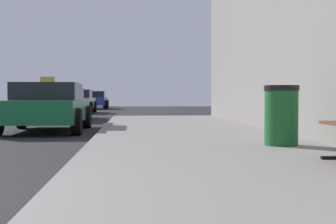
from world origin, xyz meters
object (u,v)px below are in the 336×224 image
object	(u,v)px
car_blue	(94,100)
car_red	(60,103)
car_yellow	(95,99)
car_silver	(76,101)
car_green	(47,107)
trash_bin	(281,115)

from	to	relation	value
car_blue	car_red	bearing A→B (deg)	90.06
car_yellow	car_silver	bearing A→B (deg)	90.93
car_green	car_blue	world-z (taller)	car_green
car_silver	car_blue	world-z (taller)	same
car_yellow	car_blue	bearing A→B (deg)	93.65
car_red	car_silver	bearing A→B (deg)	-88.08
car_green	car_red	world-z (taller)	same
car_silver	car_yellow	distance (m)	16.35
trash_bin	car_red	xyz separation A→B (m)	(-5.15, 11.74, 0.02)
car_green	car_red	bearing A→B (deg)	-84.79
car_yellow	car_green	bearing A→B (deg)	92.07
trash_bin	car_silver	bearing A→B (deg)	105.69
car_blue	car_yellow	bearing A→B (deg)	-86.35
car_blue	car_yellow	distance (m)	7.83
trash_bin	car_red	bearing A→B (deg)	113.68
car_yellow	car_red	bearing A→B (deg)	91.24
car_green	car_blue	size ratio (longest dim) A/B	0.99
car_red	car_blue	world-z (taller)	car_red
car_green	car_silver	world-z (taller)	car_green
car_green	trash_bin	bearing A→B (deg)	130.05
trash_bin	car_green	world-z (taller)	car_green
trash_bin	car_yellow	size ratio (longest dim) A/B	0.23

